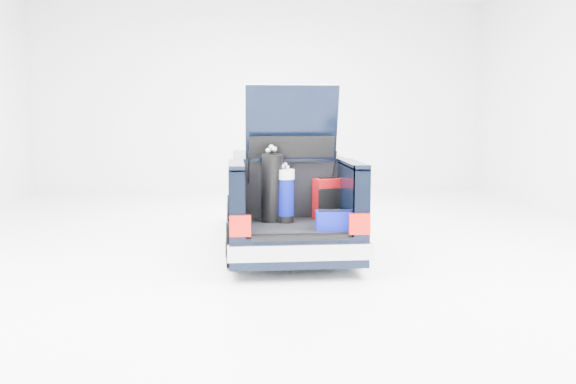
{
  "coord_description": "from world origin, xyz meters",
  "views": [
    {
      "loc": [
        -0.84,
        -9.48,
        2.09
      ],
      "look_at": [
        0.0,
        -0.5,
        0.91
      ],
      "focal_mm": 38.0,
      "sensor_mm": 36.0,
      "label": 1
    }
  ],
  "objects": [
    {
      "name": "black_golf_bag",
      "position": [
        -0.29,
        -1.24,
        1.07
      ],
      "size": [
        0.38,
        0.42,
        1.05
      ],
      "rotation": [
        0.0,
        0.0,
        0.32
      ],
      "color": "black",
      "rests_on": "car"
    },
    {
      "name": "red_suitcase",
      "position": [
        0.5,
        -1.09,
        0.88
      ],
      "size": [
        0.42,
        0.34,
        0.6
      ],
      "rotation": [
        0.0,
        0.0,
        0.31
      ],
      "color": "#7A0408",
      "rests_on": "car"
    },
    {
      "name": "blue_golf_bag",
      "position": [
        -0.11,
        -1.28,
        0.97
      ],
      "size": [
        0.25,
        0.25,
        0.82
      ],
      "rotation": [
        0.0,
        0.0,
        -0.04
      ],
      "color": "black",
      "rests_on": "car"
    },
    {
      "name": "car",
      "position": [
        -0.0,
        0.11,
        0.67
      ],
      "size": [
        1.87,
        4.65,
        2.47
      ],
      "color": "black",
      "rests_on": "ground"
    },
    {
      "name": "blue_duffel",
      "position": [
        0.48,
        -1.87,
        0.72
      ],
      "size": [
        0.51,
        0.36,
        0.26
      ],
      "rotation": [
        0.0,
        0.0,
        -0.08
      ],
      "color": "#050A76",
      "rests_on": "car"
    },
    {
      "name": "ground",
      "position": [
        0.0,
        0.0,
        0.0
      ],
      "size": [
        14.0,
        14.0,
        0.0
      ],
      "primitive_type": "plane",
      "color": "white",
      "rests_on": "ground"
    }
  ]
}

